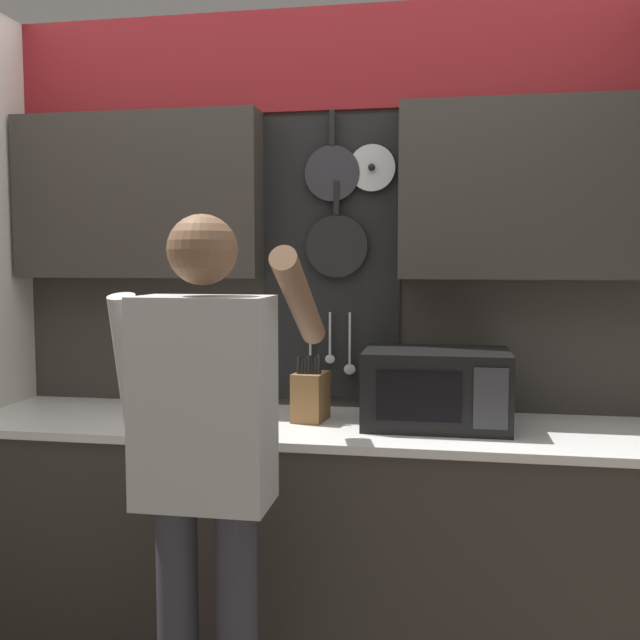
# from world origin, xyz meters

# --- Properties ---
(base_cabinet_counter) EXTENTS (2.56, 0.63, 0.90)m
(base_cabinet_counter) POSITION_xyz_m (0.00, -0.00, 0.44)
(base_cabinet_counter) COLOR #38332D
(base_cabinet_counter) RESTS_ON ground_plane
(back_wall_unit) EXTENTS (3.13, 0.20, 2.48)m
(back_wall_unit) POSITION_xyz_m (-0.00, 0.28, 1.49)
(back_wall_unit) COLOR #38332D
(back_wall_unit) RESTS_ON ground_plane
(microwave) EXTENTS (0.52, 0.36, 0.28)m
(microwave) POSITION_xyz_m (0.47, 0.03, 1.03)
(microwave) COLOR black
(microwave) RESTS_ON base_cabinet_counter
(knife_block) EXTENTS (0.13, 0.16, 0.26)m
(knife_block) POSITION_xyz_m (0.01, 0.03, 0.99)
(knife_block) COLOR brown
(knife_block) RESTS_ON base_cabinet_counter
(utensil_crock) EXTENTS (0.11, 0.11, 0.32)m
(utensil_crock) POSITION_xyz_m (-0.54, 0.03, 0.98)
(utensil_crock) COLOR white
(utensil_crock) RESTS_ON base_cabinet_counter
(person) EXTENTS (0.54, 0.59, 1.62)m
(person) POSITION_xyz_m (-0.17, -0.63, 0.96)
(person) COLOR #383842
(person) RESTS_ON ground_plane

